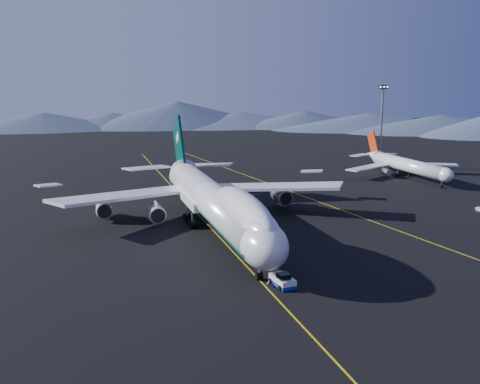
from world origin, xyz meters
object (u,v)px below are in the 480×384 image
object	(u,v)px
boeing_747	(212,200)
second_jet	(405,165)
floodlight_mast	(381,126)
pushback_tug	(282,281)

from	to	relation	value
boeing_747	second_jet	size ratio (longest dim) A/B	1.73
second_jet	floodlight_mast	world-z (taller)	floodlight_mast
pushback_tug	floodlight_mast	world-z (taller)	floodlight_mast
pushback_tug	floodlight_mast	size ratio (longest dim) A/B	0.18
second_jet	boeing_747	bearing A→B (deg)	-164.10
boeing_747	floodlight_mast	world-z (taller)	floodlight_mast
boeing_747	floodlight_mast	size ratio (longest dim) A/B	2.78
boeing_747	floodlight_mast	xyz separation A→B (m)	(68.75, 55.08, 7.38)
boeing_747	pushback_tug	world-z (taller)	boeing_747
second_jet	floodlight_mast	bearing A→B (deg)	69.28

